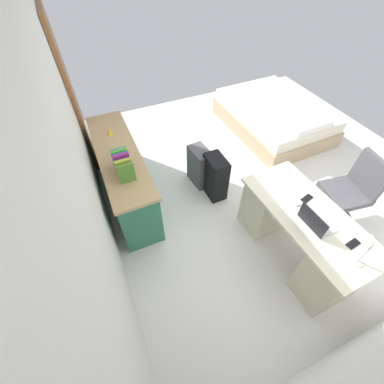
{
  "coord_description": "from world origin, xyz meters",
  "views": [
    {
      "loc": [
        -2.04,
        1.9,
        2.73
      ],
      "look_at": [
        -0.31,
        1.12,
        0.6
      ],
      "focal_mm": 23.89,
      "sensor_mm": 36.0,
      "label": 1
    }
  ],
  "objects": [
    {
      "name": "credenza",
      "position": [
        0.48,
        1.74,
        0.4
      ],
      "size": [
        1.8,
        0.48,
        0.8
      ],
      "color": "#2D7056",
      "rests_on": "ground_plane"
    },
    {
      "name": "suitcase_spare_grey",
      "position": [
        0.35,
        0.71,
        0.29
      ],
      "size": [
        0.38,
        0.26,
        0.58
      ],
      "primitive_type": "cube",
      "rotation": [
        0.0,
        0.0,
        0.11
      ],
      "color": "#4C4C51",
      "rests_on": "ground_plane"
    },
    {
      "name": "laptop",
      "position": [
        -1.25,
        0.29,
        0.77
      ],
      "size": [
        0.32,
        0.23,
        0.21
      ],
      "color": "#B7B7BC",
      "rests_on": "desk"
    },
    {
      "name": "door_wooden",
      "position": [
        1.64,
        2.05,
        1.02
      ],
      "size": [
        0.88,
        0.05,
        2.04
      ],
      "primitive_type": "cube",
      "color": "brown",
      "rests_on": "ground_plane"
    },
    {
      "name": "book_row",
      "position": [
        0.12,
        1.75,
        0.91
      ],
      "size": [
        0.35,
        0.17,
        0.24
      ],
      "color": "#4B7F2F",
      "rests_on": "credenza"
    },
    {
      "name": "desk_lamp",
      "position": [
        -1.66,
        0.21,
        0.98
      ],
      "size": [
        0.16,
        0.11,
        0.34
      ],
      "color": "silver",
      "rests_on": "desk"
    },
    {
      "name": "figurine_small",
      "position": [
        0.85,
        1.75,
        0.85
      ],
      "size": [
        0.08,
        0.08,
        0.11
      ],
      "primitive_type": "cone",
      "color": "gold",
      "rests_on": "credenza"
    },
    {
      "name": "cell_phone_near_laptop",
      "position": [
        -1.56,
        0.11,
        0.72
      ],
      "size": [
        0.08,
        0.14,
        0.01
      ],
      "primitive_type": "cube",
      "rotation": [
        0.0,
        0.0,
        0.11
      ],
      "color": "black",
      "rests_on": "desk"
    },
    {
      "name": "cell_phone_by_mouse",
      "position": [
        -0.97,
        0.12,
        0.72
      ],
      "size": [
        0.1,
        0.15,
        0.01
      ],
      "primitive_type": "cube",
      "rotation": [
        0.0,
        0.0,
        0.25
      ],
      "color": "black",
      "rests_on": "desk"
    },
    {
      "name": "ground_plane",
      "position": [
        0.0,
        0.0,
        0.0
      ],
      "size": [
        5.39,
        5.39,
        0.0
      ],
      "primitive_type": "plane",
      "color": "silver"
    },
    {
      "name": "computer_mouse",
      "position": [
        -0.99,
        0.25,
        0.73
      ],
      "size": [
        0.06,
        0.1,
        0.03
      ],
      "primitive_type": "ellipsoid",
      "rotation": [
        0.0,
        0.0,
        0.03
      ],
      "color": "white",
      "rests_on": "desk"
    },
    {
      "name": "wall_back",
      "position": [
        0.0,
        2.13,
        1.42
      ],
      "size": [
        4.39,
        0.1,
        2.83
      ],
      "primitive_type": "cube",
      "color": "silver",
      "rests_on": "ground_plane"
    },
    {
      "name": "suitcase_black",
      "position": [
        0.05,
        0.63,
        0.31
      ],
      "size": [
        0.36,
        0.22,
        0.63
      ],
      "primitive_type": "cube",
      "rotation": [
        0.0,
        0.0,
        0.01
      ],
      "color": "black",
      "rests_on": "ground_plane"
    },
    {
      "name": "bed",
      "position": [
        1.03,
        -1.06,
        0.24
      ],
      "size": [
        1.93,
        1.44,
        0.58
      ],
      "color": "tan",
      "rests_on": "ground_plane"
    },
    {
      "name": "desk",
      "position": [
        -1.15,
        0.23,
        0.38
      ],
      "size": [
        1.46,
        0.71,
        0.72
      ],
      "color": "beige",
      "rests_on": "ground_plane"
    },
    {
      "name": "office_chair",
      "position": [
        -0.96,
        -0.64,
        0.42
      ],
      "size": [
        0.53,
        0.53,
        0.94
      ],
      "color": "black",
      "rests_on": "ground_plane"
    }
  ]
}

